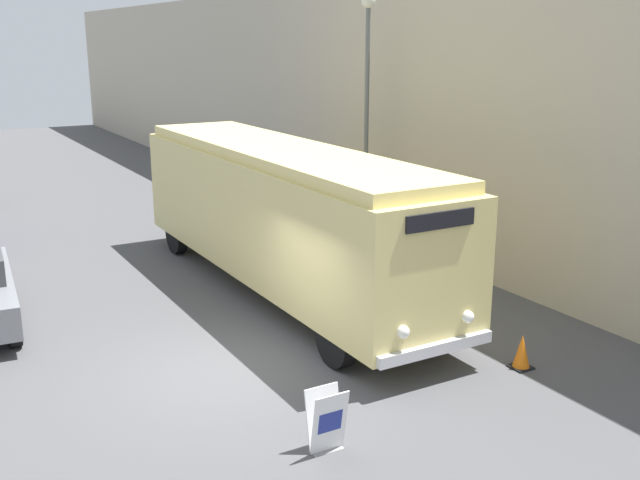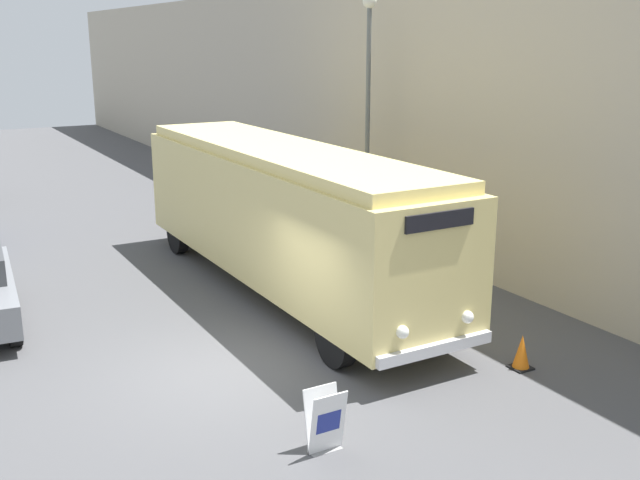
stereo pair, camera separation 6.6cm
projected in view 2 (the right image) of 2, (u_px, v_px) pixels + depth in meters
name	position (u px, v px, depth m)	size (l,w,h in m)	color
ground_plane	(226.00, 372.00, 13.08)	(80.00, 80.00, 0.00)	#4C4C4F
building_wall_right	(317.00, 103.00, 24.08)	(0.30, 60.00, 7.22)	#B2A893
vintage_bus	(282.00, 210.00, 16.81)	(2.46, 11.27, 3.33)	black
sign_board	(325.00, 421.00, 10.48)	(0.54, 0.35, 0.93)	gray
streetlamp	(368.00, 89.00, 19.69)	(0.36, 0.36, 6.72)	#595E60
traffic_cone	(522.00, 352.00, 13.13)	(0.36, 0.36, 0.63)	black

